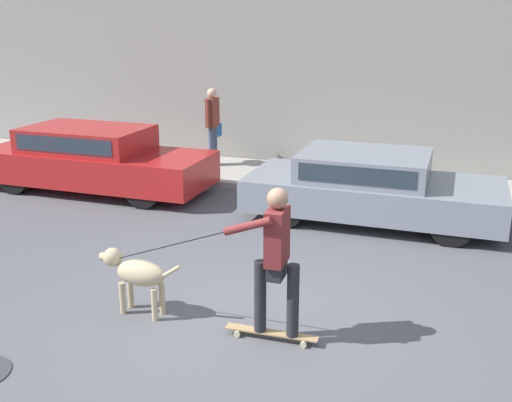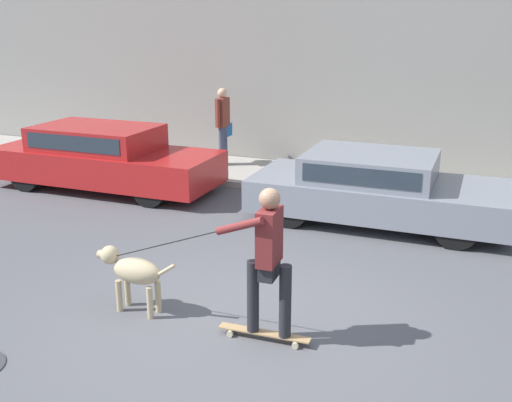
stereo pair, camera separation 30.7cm
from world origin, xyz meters
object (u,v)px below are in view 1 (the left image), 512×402
Objects in this scene: skateboarder at (276,255)px; pedestrian_with_bag at (213,123)px; parked_car_0 at (94,160)px; dog at (136,273)px; parked_car_1 at (371,187)px.

skateboarder is 1.46× the size of pedestrian_with_bag.
parked_car_0 is 4.26× the size of dog.
parked_car_1 is at bearing -29.82° from pedestrian_with_bag.
parked_car_1 is 4.63m from dog.
parked_car_1 is 1.70× the size of skateboarder.
parked_car_0 is 2.76m from pedestrian_with_bag.
pedestrian_with_bag is (-1.84, 6.43, 0.57)m from dog.
pedestrian_with_bag reaches higher than parked_car_1.
parked_car_1 is 4.45m from pedestrian_with_bag.
parked_car_0 reaches higher than dog.
dog is (-1.97, -4.19, -0.07)m from parked_car_1.
skateboarder reaches higher than dog.
skateboarder is 7.37m from pedestrian_with_bag.
dog is at bearing -73.36° from pedestrian_with_bag.
dog is 1.73m from skateboarder.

